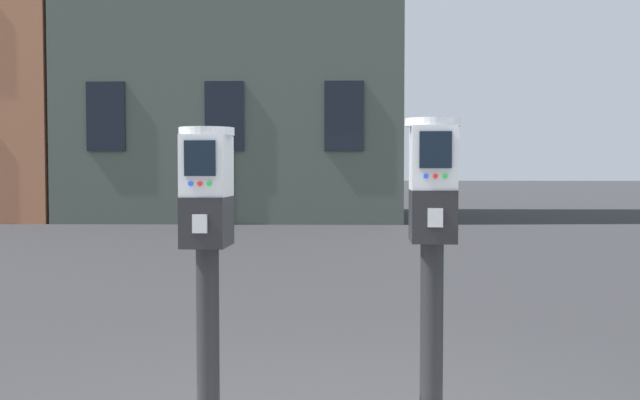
# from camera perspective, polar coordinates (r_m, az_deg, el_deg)

# --- Properties ---
(parking_meter_near_kerb) EXTENTS (0.22, 0.26, 1.30)m
(parking_meter_near_kerb) POSITION_cam_1_polar(r_m,az_deg,el_deg) (2.89, -8.79, -2.44)
(parking_meter_near_kerb) COLOR black
(parking_meter_near_kerb) RESTS_ON sidewalk_slab
(parking_meter_twin_adjacent) EXTENTS (0.22, 0.26, 1.34)m
(parking_meter_twin_adjacent) POSITION_cam_1_polar(r_m,az_deg,el_deg) (2.86, 8.76, -2.03)
(parking_meter_twin_adjacent) COLOR black
(parking_meter_twin_adjacent) RESTS_ON sidewalk_slab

